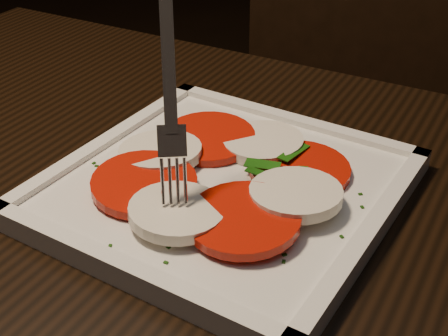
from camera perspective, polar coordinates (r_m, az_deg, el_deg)
The scene contains 4 objects.
chair at distance 1.15m, azimuth 11.10°, elevation 3.51°, with size 0.45×0.45×0.93m.
plate at distance 0.56m, azimuth 0.00°, elevation -1.94°, with size 0.29×0.29×0.01m, color white.
caprese_salad at distance 0.55m, azimuth 0.01°, elevation -0.55°, with size 0.25×0.24×0.02m.
fork at distance 0.50m, azimuth -5.06°, elevation 9.13°, with size 0.03×0.08×0.19m, color white, non-canonical shape.
Camera 1 is at (0.38, -0.47, 1.07)m, focal length 50.00 mm.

